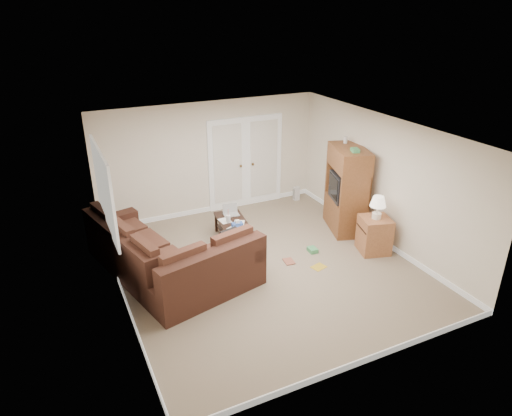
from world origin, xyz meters
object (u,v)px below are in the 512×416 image
sectional_sofa (166,262)px  side_cabinet (375,232)px  coffee_table (233,229)px  tv_armoire (347,189)px

sectional_sofa → side_cabinet: size_ratio=2.73×
sectional_sofa → side_cabinet: (3.83, -0.72, 0.05)m
sectional_sofa → coffee_table: size_ratio=2.78×
coffee_table → tv_armoire: bearing=-4.8°
tv_armoire → side_cabinet: size_ratio=1.67×
coffee_table → tv_armoire: tv_armoire is taller
tv_armoire → side_cabinet: 1.17m
coffee_table → sectional_sofa: bearing=-143.8°
side_cabinet → tv_armoire: bearing=102.2°
sectional_sofa → coffee_table: 1.81m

